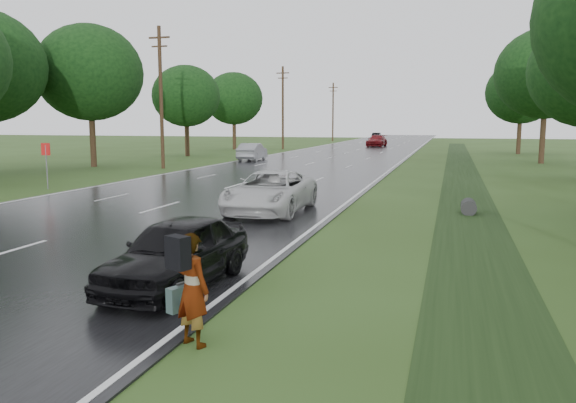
% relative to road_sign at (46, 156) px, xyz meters
% --- Properties ---
extents(ground, '(220.00, 220.00, 0.00)m').
position_rel_road_sign_xyz_m(ground, '(8.50, -12.00, -1.64)').
color(ground, '#2F491A').
rests_on(ground, ground).
extents(road, '(14.00, 180.00, 0.04)m').
position_rel_road_sign_xyz_m(road, '(8.50, 33.00, -1.62)').
color(road, black).
rests_on(road, ground).
extents(edge_stripe_east, '(0.12, 180.00, 0.01)m').
position_rel_road_sign_xyz_m(edge_stripe_east, '(15.25, 33.00, -1.60)').
color(edge_stripe_east, silver).
rests_on(edge_stripe_east, road).
extents(edge_stripe_west, '(0.12, 180.00, 0.01)m').
position_rel_road_sign_xyz_m(edge_stripe_west, '(1.75, 33.00, -1.60)').
color(edge_stripe_west, silver).
rests_on(edge_stripe_west, road).
extents(center_line, '(0.12, 180.00, 0.01)m').
position_rel_road_sign_xyz_m(center_line, '(8.50, 33.00, -1.60)').
color(center_line, silver).
rests_on(center_line, road).
extents(drainage_ditch, '(2.20, 120.00, 0.56)m').
position_rel_road_sign_xyz_m(drainage_ditch, '(20.00, 6.71, -1.61)').
color(drainage_ditch, black).
rests_on(drainage_ditch, ground).
extents(road_sign, '(0.50, 0.06, 2.30)m').
position_rel_road_sign_xyz_m(road_sign, '(0.00, 0.00, 0.00)').
color(road_sign, slate).
rests_on(road_sign, ground).
extents(utility_pole_mid, '(1.60, 0.26, 10.00)m').
position_rel_road_sign_xyz_m(utility_pole_mid, '(-0.70, 13.00, 3.55)').
color(utility_pole_mid, '#332514').
rests_on(utility_pole_mid, ground).
extents(utility_pole_far, '(1.60, 0.26, 10.00)m').
position_rel_road_sign_xyz_m(utility_pole_far, '(-0.70, 43.00, 3.55)').
color(utility_pole_far, '#332514').
rests_on(utility_pole_far, ground).
extents(utility_pole_distant, '(1.60, 0.26, 10.00)m').
position_rel_road_sign_xyz_m(utility_pole_distant, '(-0.70, 73.00, 3.55)').
color(utility_pole_distant, '#332514').
rests_on(utility_pole_distant, ground).
extents(tree_east_d, '(8.00, 8.00, 10.76)m').
position_rel_road_sign_xyz_m(tree_east_d, '(26.30, 26.00, 5.51)').
color(tree_east_d, '#332514').
rests_on(tree_east_d, ground).
extents(tree_east_f, '(7.20, 7.20, 9.62)m').
position_rel_road_sign_xyz_m(tree_east_f, '(26.00, 40.00, 4.73)').
color(tree_east_f, '#332514').
rests_on(tree_east_f, ground).
extents(tree_west_c, '(7.80, 7.80, 10.43)m').
position_rel_road_sign_xyz_m(tree_west_c, '(-6.50, 13.00, 5.27)').
color(tree_west_c, '#332514').
rests_on(tree_west_c, ground).
extents(tree_west_d, '(6.60, 6.60, 8.80)m').
position_rel_road_sign_xyz_m(tree_west_d, '(-5.70, 27.00, 4.18)').
color(tree_west_d, '#332514').
rests_on(tree_west_d, ground).
extents(tree_west_f, '(7.00, 7.00, 9.29)m').
position_rel_road_sign_xyz_m(tree_west_f, '(-6.30, 41.00, 4.49)').
color(tree_west_f, '#332514').
rests_on(tree_west_f, ground).
extents(pedestrian, '(0.84, 0.88, 1.73)m').
position_rel_road_sign_xyz_m(pedestrian, '(15.68, -16.00, -0.75)').
color(pedestrian, '#A5998C').
rests_on(pedestrian, ground).
extents(white_pickup, '(2.54, 5.44, 1.50)m').
position_rel_road_sign_xyz_m(white_pickup, '(12.98, -3.90, -0.85)').
color(white_pickup, beige).
rests_on(white_pickup, road).
extents(dark_sedan, '(1.87, 4.22, 1.41)m').
position_rel_road_sign_xyz_m(dark_sedan, '(14.10, -13.40, -0.90)').
color(dark_sedan, black).
rests_on(dark_sedan, road).
extents(silver_sedan, '(1.90, 4.63, 1.49)m').
position_rel_road_sign_xyz_m(silver_sedan, '(2.76, 22.38, -0.86)').
color(silver_sedan, gray).
rests_on(silver_sedan, road).
extents(far_car_red, '(2.53, 5.44, 1.54)m').
position_rel_road_sign_xyz_m(far_car_red, '(9.50, 53.31, -0.83)').
color(far_car_red, maroon).
rests_on(far_car_red, road).
extents(far_car_dark, '(1.46, 4.03, 1.32)m').
position_rel_road_sign_xyz_m(far_car_dark, '(5.77, 82.18, -0.94)').
color(far_car_dark, black).
rests_on(far_car_dark, road).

